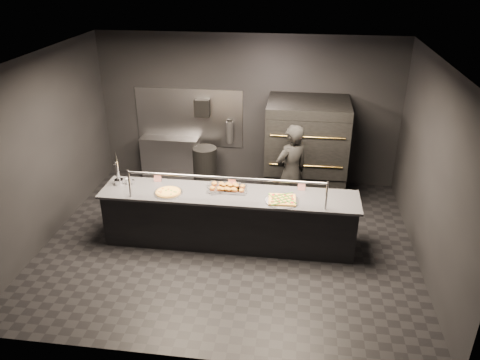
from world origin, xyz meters
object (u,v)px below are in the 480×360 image
Objects in this scene: slider_tray_b at (233,188)px; trash_bin at (205,166)px; service_counter at (229,218)px; round_pizza at (168,192)px; pizza_oven at (306,149)px; fire_extinguisher at (230,132)px; square_pizza at (282,200)px; prep_shelf at (171,158)px; beer_tap at (118,175)px; towel_dispenser at (202,108)px; worker at (291,173)px; slider_tray_a at (224,187)px.

trash_bin is at bearing 113.89° from slider_tray_b.
service_counter reaches higher than round_pizza.
pizza_oven is 1.63m from fire_extinguisher.
pizza_oven is 2.10m from trash_bin.
prep_shelf is at bearing 134.94° from square_pizza.
slider_tray_b is 0.61× the size of trash_bin.
beer_tap is (-0.24, -2.23, 0.63)m from prep_shelf.
towel_dispenser is 0.62× the size of beer_tap.
service_counter is 3.42× the size of prep_shelf.
worker is at bearing -105.24° from pizza_oven.
prep_shelf is 2.38× the size of fire_extinguisher.
pizza_oven is at bearing 57.73° from service_counter.
square_pizza is at bearing -8.99° from service_counter.
slider_tray_a is at bearing -126.56° from pizza_oven.
service_counter is at bearing -81.70° from fire_extinguisher.
fire_extinguisher is 0.29× the size of worker.
square_pizza is at bearing -64.67° from fire_extinguisher.
towel_dispenser is 0.67× the size of square_pizza.
service_counter is 7.79× the size of square_pizza.
towel_dispenser is at bearing 5.71° from prep_shelf.
prep_shelf is at bearing 126.91° from slider_tray_b.
towel_dispenser is (-2.10, 0.49, 0.58)m from pizza_oven.
slider_tray_a is 1.20× the size of slider_tray_b.
square_pizza is 0.30× the size of worker.
worker is at bearing 84.97° from square_pizza.
fire_extinguisher is (-1.55, 0.50, 0.09)m from pizza_oven.
slider_tray_a is at bearing -55.40° from prep_shelf.
beer_tap is at bearing -117.07° from trash_bin.
beer_tap reaches higher than trash_bin.
pizza_oven is at bearing -8.54° from prep_shelf.
slider_tray_a is (0.85, 0.26, 0.02)m from round_pizza.
towel_dispenser is 0.20× the size of worker.
service_counter reaches higher than trash_bin.
prep_shelf is 2.91m from worker.
slider_tray_a reaches higher than prep_shelf.
round_pizza is at bearing -93.42° from trash_bin.
worker is (0.10, 1.11, -0.05)m from square_pizza.
service_counter is 7.21× the size of beer_tap.
beer_tap reaches higher than service_counter.
round_pizza is 2.26m from trash_bin.
fire_extinguisher is at bearing 162.11° from pizza_oven.
slider_tray_a is 0.73× the size of trash_bin.
fire_extinguisher is 0.89× the size of beer_tap.
pizza_oven is at bearing 53.44° from slider_tray_a.
square_pizza is 1.11m from worker.
pizza_oven reaches higher than square_pizza.
slider_tray_a is at bearing -70.38° from towel_dispenser.
round_pizza is 1.80m from square_pizza.
service_counter is 5.04× the size of trash_bin.
slider_tray_b is (0.39, -2.27, -0.11)m from fire_extinguisher.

